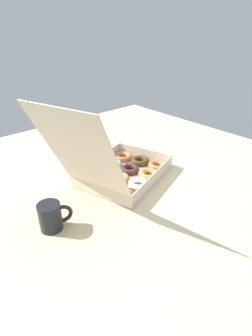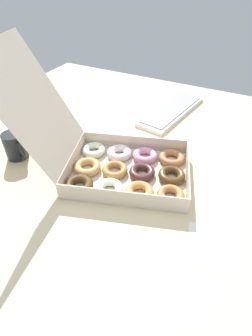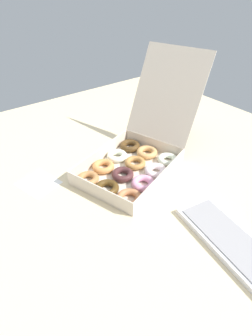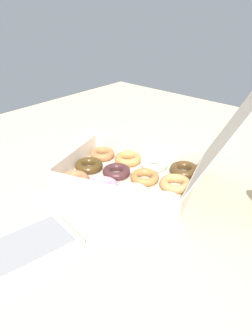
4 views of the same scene
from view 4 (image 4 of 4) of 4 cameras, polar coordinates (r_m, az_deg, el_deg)
name	(u,v)px [view 4 (image 4 of 4)]	position (r cm, az deg, el deg)	size (l,w,h in cm)	color
ground_plane	(140,181)	(104.97, 2.42, -2.28)	(180.00, 180.00, 2.00)	beige
donut_box	(141,169)	(100.60, 2.69, -0.17)	(47.12, 65.21, 42.39)	beige
paper_napkin	(94,137)	(134.93, -5.54, 5.40)	(14.67, 12.47, 0.15)	white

